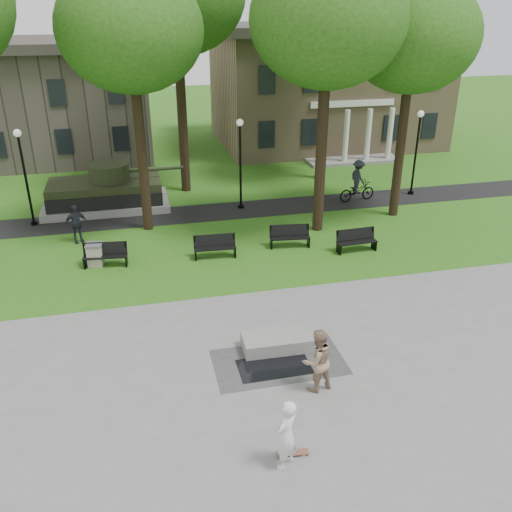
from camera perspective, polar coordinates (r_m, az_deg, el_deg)
The scene contains 25 objects.
ground at distance 18.40m, azimuth 4.85°, elevation -7.97°, with size 120.00×120.00×0.00m, color #286116.
plaza at distance 14.75m, azimuth 11.08°, elevation -18.22°, with size 22.00×16.00×0.02m, color gray.
footpath at distance 28.85m, azimuth -2.45°, elevation 4.82°, with size 44.00×2.60×0.01m, color black.
building_right at distance 43.65m, azimuth 7.28°, elevation 17.51°, with size 17.00×12.00×8.60m.
building_left at distance 42.00m, azimuth -22.08°, elevation 14.62°, with size 15.00×10.00×7.20m, color #4C443D.
tree_1 at distance 25.11m, azimuth -13.07°, elevation 22.13°, with size 6.20×6.20×11.63m.
tree_2 at distance 24.62m, azimuth 7.59°, elevation 23.32°, with size 6.60×6.60×12.16m.
tree_3 at distance 27.42m, azimuth 16.21°, elevation 21.28°, with size 6.00×6.00×11.19m.
tree_5 at distance 33.15m, azimuth 7.72°, elevation 24.35°, with size 6.40×6.40×12.44m.
lamp_left at distance 28.28m, azimuth -23.21°, elevation 8.31°, with size 0.36×0.36×4.73m.
lamp_mid at distance 28.38m, azimuth -1.66°, elevation 10.39°, with size 0.36×0.36×4.73m.
lamp_right at distance 31.88m, azimuth 16.56°, elevation 11.03°, with size 0.36×0.36×4.73m.
tank_monument at distance 30.05m, azimuth -15.49°, elevation 6.48°, with size 7.45×3.40×2.40m.
puddle at distance 16.74m, azimuth 1.93°, elevation -11.57°, with size 2.20×1.20×0.00m, color black.
concrete_block at distance 17.42m, azimuth 2.24°, elevation -9.05°, with size 2.20×1.00×0.45m, color gray.
skateboard at distance 14.08m, azimuth 3.89°, elevation -20.03°, with size 0.78×0.20×0.07m, color brown.
skateboarder at distance 13.20m, azimuth 3.21°, elevation -18.28°, with size 0.69×0.45×1.89m, color silver.
friend_watching at distance 15.45m, azimuth 6.46°, elevation -10.86°, with size 0.94×0.73×1.93m, color #957A60.
pedestrian_walker at distance 25.94m, azimuth -18.43°, elevation 3.24°, with size 1.06×0.44×1.81m, color #21232D.
cyclist at distance 30.54m, azimuth 10.63°, elevation 7.42°, with size 2.20×1.28×2.30m.
park_bench_0 at distance 23.39m, azimuth -15.60°, elevation 0.20°, with size 1.84×0.73×1.00m.
park_bench_1 at distance 23.36m, azimuth -4.37°, elevation 1.07°, with size 1.82×0.63×1.00m.
park_bench_2 at distance 24.37m, azimuth 3.54°, elevation 2.16°, with size 1.84×0.74×1.00m.
park_bench_3 at distance 24.30m, azimuth 10.51°, elevation 1.70°, with size 1.82×0.60×1.00m.
trash_bin at distance 23.57m, azimuth -16.57°, elevation 0.17°, with size 0.76×0.76×0.96m.
Camera 1 is at (-5.04, -14.58, 10.04)m, focal length 38.00 mm.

